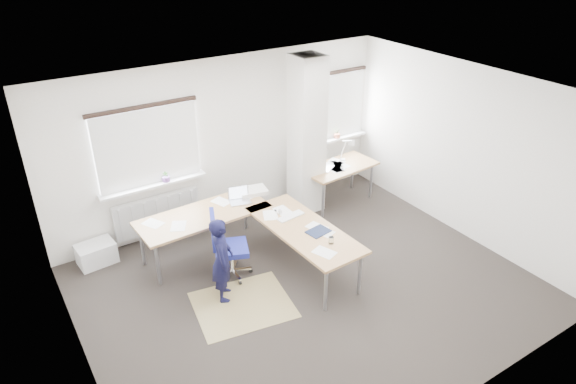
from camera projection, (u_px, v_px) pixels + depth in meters
ground at (308, 287)px, 7.34m from camera, size 6.00×6.00×0.00m
room_shell at (302, 163)px, 6.95m from camera, size 6.04×5.04×2.82m
floor_mat at (243, 305)px, 7.01m from camera, size 1.44×1.28×0.01m
white_crate at (96, 254)px, 7.81m from camera, size 0.58×0.43×0.33m
desk_main at (255, 221)px, 7.62m from camera, size 2.50×2.61×0.96m
desk_side at (339, 168)px, 9.28m from camera, size 1.46×0.82×1.22m
task_chair at (229, 259)px, 7.46m from camera, size 0.63×0.61×1.07m
person at (222, 259)px, 6.89m from camera, size 0.47×0.54×1.25m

